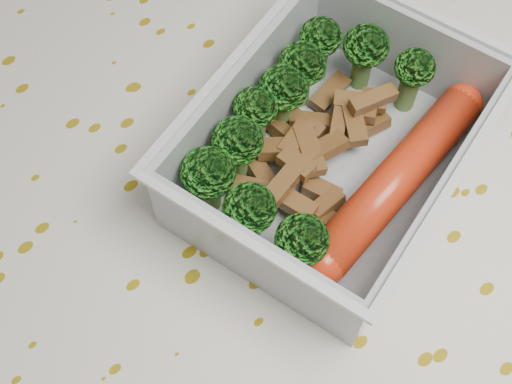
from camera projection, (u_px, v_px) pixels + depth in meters
dining_table at (262, 272)px, 0.51m from camera, size 1.40×0.90×0.75m
tablecloth at (263, 243)px, 0.46m from camera, size 1.46×0.96×0.19m
lunch_container at (333, 154)px, 0.42m from camera, size 0.22×0.19×0.07m
broccoli_florets at (289, 123)px, 0.42m from camera, size 0.17×0.12×0.05m
meat_pile at (316, 146)px, 0.43m from camera, size 0.12×0.09×0.03m
sausage at (396, 179)px, 0.41m from camera, size 0.16×0.05×0.03m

